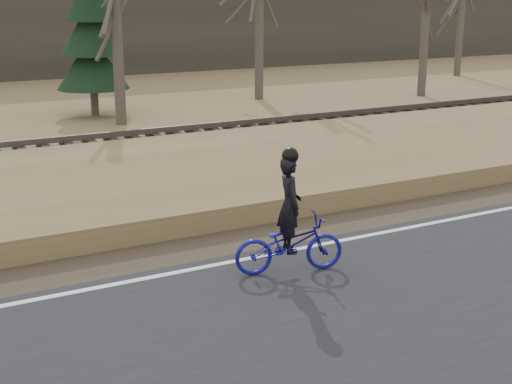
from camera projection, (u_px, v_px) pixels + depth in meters
name	position (u px, v px, depth m)	size (l,w,h in m)	color
ground	(506.00, 216.00, 14.30)	(120.00, 120.00, 0.00)	olive
edge_line	(499.00, 210.00, 14.45)	(120.00, 0.12, 0.01)	silver
shoulder	(463.00, 200.00, 15.31)	(120.00, 1.60, 0.04)	#473A2B
embankment	(377.00, 163.00, 17.80)	(120.00, 5.00, 0.44)	olive
ballast	(298.00, 137.00, 21.02)	(120.00, 3.00, 0.45)	slate
railroad	(298.00, 127.00, 20.94)	(120.00, 2.40, 0.29)	black
treeline_backdrop	(88.00, 18.00, 38.92)	(120.00, 4.00, 6.00)	#383328
cyclist	(289.00, 234.00, 11.13)	(1.84, 1.03, 2.01)	navy
bare_tree_near_left	(116.00, 13.00, 23.24)	(0.36, 0.36, 7.34)	brown
bare_tree_right	(426.00, 18.00, 30.08)	(0.36, 0.36, 6.55)	brown
bare_tree_far_right	(462.00, 0.00, 37.40)	(0.36, 0.36, 7.89)	brown
conifer	(90.00, 30.00, 25.26)	(2.60, 2.60, 6.41)	brown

